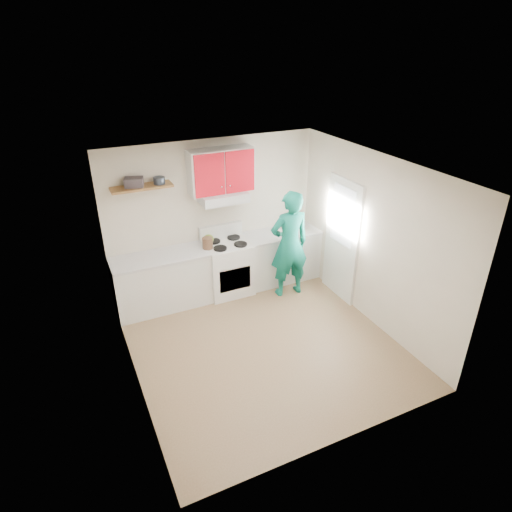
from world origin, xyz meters
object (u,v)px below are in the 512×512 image
stove (228,268)px  crock (207,244)px  kettle (209,239)px  person (289,244)px  tin (159,180)px

stove → crock: (-0.35, -0.03, 0.54)m
stove → crock: 0.65m
kettle → person: 1.34m
tin → kettle: 1.31m
stove → crock: bearing=-175.0°
tin → person: (1.90, -0.65, -1.16)m
tin → crock: tin is taller
tin → person: tin is taller
stove → tin: bearing=170.8°
tin → crock: (0.63, -0.19, -1.09)m
kettle → person: (1.18, -0.64, -0.07)m
tin → kettle: tin is taller
stove → person: bearing=-28.1°
tin → stove: bearing=-9.2°
kettle → person: person is taller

